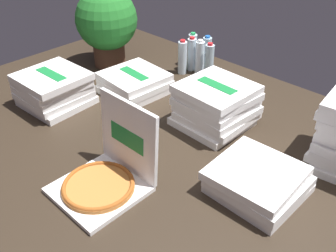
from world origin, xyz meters
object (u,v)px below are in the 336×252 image
(pizza_stack_center_far, at_px, (134,83))
(water_bottle_3, at_px, (209,61))
(pizza_stack_right_mid, at_px, (54,89))
(pizza_stack_left_mid, at_px, (216,105))
(open_pizza_box, at_px, (107,174))
(potted_plant, at_px, (107,23))
(water_bottle_0, at_px, (192,54))
(water_bottle_5, at_px, (200,57))
(water_bottle_2, at_px, (207,53))
(pizza_stack_center_near, at_px, (258,181))
(water_bottle_4, at_px, (182,57))
(water_bottle_1, at_px, (192,50))

(pizza_stack_center_far, xyz_separation_m, water_bottle_3, (0.21, 0.51, 0.06))
(pizza_stack_right_mid, height_order, pizza_stack_left_mid, pizza_stack_left_mid)
(open_pizza_box, relative_size, potted_plant, 0.70)
(water_bottle_0, height_order, water_bottle_5, same)
(pizza_stack_right_mid, relative_size, water_bottle_5, 1.60)
(water_bottle_2, bearing_deg, pizza_stack_left_mid, -46.98)
(open_pizza_box, xyz_separation_m, water_bottle_3, (-0.38, 1.20, 0.05))
(pizza_stack_right_mid, height_order, potted_plant, potted_plant)
(pizza_stack_center_near, xyz_separation_m, water_bottle_0, (-1.05, 0.76, 0.06))
(pizza_stack_left_mid, height_order, water_bottle_2, pizza_stack_left_mid)
(pizza_stack_center_far, relative_size, water_bottle_4, 1.64)
(water_bottle_3, relative_size, water_bottle_4, 1.00)
(pizza_stack_center_near, distance_m, potted_plant, 1.62)
(open_pizza_box, relative_size, pizza_stack_right_mid, 1.00)
(pizza_stack_center_far, bearing_deg, pizza_stack_center_near, -12.77)
(pizza_stack_right_mid, bearing_deg, water_bottle_5, 69.41)
(water_bottle_0, distance_m, water_bottle_2, 0.11)
(water_bottle_1, relative_size, water_bottle_2, 1.00)
(pizza_stack_left_mid, bearing_deg, water_bottle_2, 133.02)
(water_bottle_0, distance_m, water_bottle_1, 0.08)
(open_pizza_box, xyz_separation_m, water_bottle_0, (-0.54, 1.20, 0.05))
(water_bottle_2, bearing_deg, water_bottle_4, -112.60)
(pizza_stack_center_far, bearing_deg, pizza_stack_right_mid, -117.81)
(pizza_stack_left_mid, bearing_deg, open_pizza_box, -92.35)
(potted_plant, bearing_deg, water_bottle_1, 43.25)
(water_bottle_0, relative_size, water_bottle_1, 1.00)
(water_bottle_4, bearing_deg, pizza_stack_center_near, -32.32)
(water_bottle_2, bearing_deg, water_bottle_1, -167.92)
(potted_plant, bearing_deg, open_pizza_box, -39.42)
(water_bottle_4, bearing_deg, water_bottle_2, 67.40)
(pizza_stack_right_mid, distance_m, pizza_stack_left_mid, 0.99)
(pizza_stack_center_far, height_order, water_bottle_2, water_bottle_2)
(water_bottle_3, bearing_deg, water_bottle_5, -179.84)
(open_pizza_box, bearing_deg, water_bottle_3, 107.51)
(water_bottle_0, relative_size, water_bottle_5, 1.00)
(open_pizza_box, bearing_deg, pizza_stack_center_far, 130.25)
(potted_plant, bearing_deg, pizza_stack_center_near, -14.74)
(pizza_stack_right_mid, distance_m, water_bottle_4, 0.91)
(water_bottle_0, height_order, water_bottle_2, same)
(water_bottle_1, xyz_separation_m, water_bottle_5, (0.13, -0.07, 0.00))
(water_bottle_3, bearing_deg, pizza_stack_center_near, -40.37)
(pizza_stack_right_mid, distance_m, potted_plant, 0.67)
(pizza_stack_left_mid, relative_size, water_bottle_0, 1.63)
(water_bottle_1, bearing_deg, pizza_stack_left_mid, -39.88)
(open_pizza_box, distance_m, pizza_stack_left_mid, 0.75)
(water_bottle_4, bearing_deg, pizza_stack_center_far, -94.91)
(potted_plant, bearing_deg, pizza_stack_left_mid, -5.39)
(open_pizza_box, relative_size, pizza_stack_center_near, 1.01)
(pizza_stack_center_near, bearing_deg, water_bottle_2, 139.29)
(water_bottle_2, distance_m, potted_plant, 0.74)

